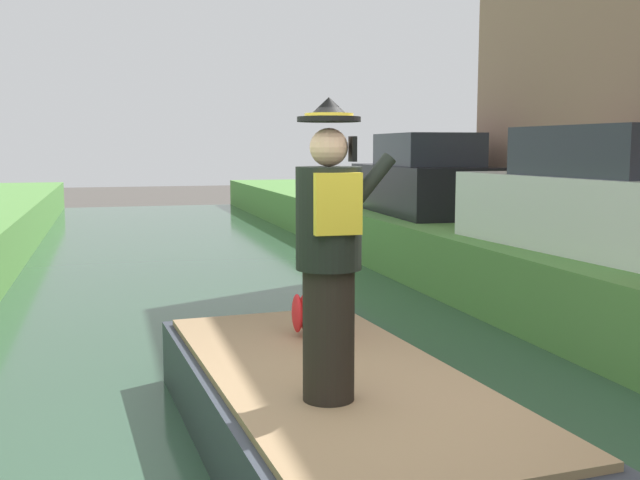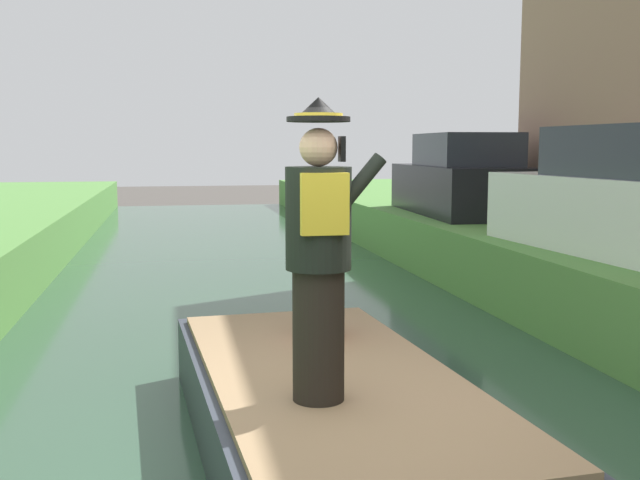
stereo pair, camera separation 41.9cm
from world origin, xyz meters
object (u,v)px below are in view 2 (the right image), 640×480
at_px(parrot_plush, 321,307).
at_px(parked_car_dark, 462,180).
at_px(parked_car_white, 636,200).
at_px(boat, 330,413).
at_px(person_pirate, 319,252).

relative_size(parrot_plush, parked_car_dark, 0.14).
xyz_separation_m(parrot_plush, parked_car_white, (4.19, 1.99, 0.69)).
bearing_deg(parrot_plush, parked_car_white, 25.38).
bearing_deg(parked_car_dark, boat, -117.39).
distance_m(parrot_plush, parked_car_white, 4.68).
bearing_deg(parked_car_dark, person_pirate, -116.86).
bearing_deg(parrot_plush, person_pirate, -101.84).
relative_size(person_pirate, parked_car_white, 0.45).
xyz_separation_m(person_pirate, parked_car_white, (4.51, 3.52, 0.01)).
distance_m(boat, parked_car_white, 5.37).
height_order(boat, parrot_plush, parrot_plush).
bearing_deg(parked_car_white, person_pirate, -141.99).
bearing_deg(parked_car_white, parked_car_dark, 90.00).
bearing_deg(parrot_plush, parked_car_dark, 60.39).
bearing_deg(parked_car_dark, parked_car_white, -90.00).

